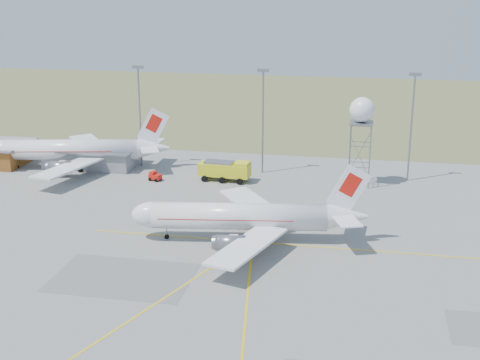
% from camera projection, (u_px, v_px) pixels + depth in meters
% --- Properties ---
extents(ground, '(400.00, 400.00, 0.00)m').
position_uv_depth(ground, '(256.00, 355.00, 68.64)').
color(ground, gray).
rests_on(ground, ground).
extents(grass_strip, '(400.00, 120.00, 0.03)m').
position_uv_depth(grass_strip, '(335.00, 106.00, 200.02)').
color(grass_strip, olive).
rests_on(grass_strip, ground).
extents(building_grey, '(19.00, 10.00, 3.90)m').
position_uv_depth(building_grey, '(92.00, 157.00, 136.35)').
color(building_grey, gray).
rests_on(building_grey, ground).
extents(mast_a, '(2.20, 0.50, 20.50)m').
position_uv_depth(mast_a, '(140.00, 108.00, 133.44)').
color(mast_a, gray).
rests_on(mast_a, ground).
extents(mast_b, '(2.20, 0.50, 20.50)m').
position_uv_depth(mast_b, '(263.00, 113.00, 128.87)').
color(mast_b, gray).
rests_on(mast_b, ground).
extents(mast_c, '(2.20, 0.50, 20.50)m').
position_uv_depth(mast_c, '(412.00, 118.00, 123.75)').
color(mast_c, gray).
rests_on(mast_c, ground).
extents(airliner_main, '(34.72, 33.47, 11.83)m').
position_uv_depth(airliner_main, '(243.00, 217.00, 97.48)').
color(airliner_main, white).
rests_on(airliner_main, ground).
extents(airliner_far, '(36.36, 34.81, 12.43)m').
position_uv_depth(airliner_far, '(75.00, 150.00, 134.13)').
color(airliner_far, white).
rests_on(airliner_far, ground).
extents(radar_tower, '(4.56, 4.56, 16.52)m').
position_uv_depth(radar_tower, '(361.00, 137.00, 121.76)').
color(radar_tower, gray).
rests_on(radar_tower, ground).
extents(fire_truck, '(9.95, 4.50, 3.89)m').
position_uv_depth(fire_truck, '(226.00, 171.00, 126.51)').
color(fire_truck, yellow).
rests_on(fire_truck, ground).
extents(baggage_tug, '(2.59, 2.37, 1.74)m').
position_uv_depth(baggage_tug, '(155.00, 177.00, 127.06)').
color(baggage_tug, red).
rests_on(baggage_tug, ground).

